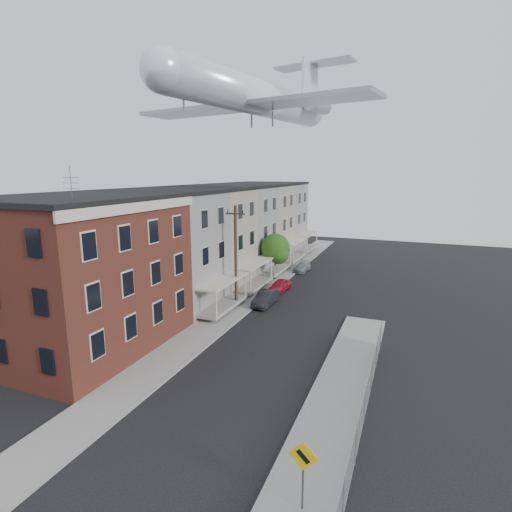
{
  "coord_description": "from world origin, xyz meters",
  "views": [
    {
      "loc": [
        8.5,
        -12.7,
        11.77
      ],
      "look_at": [
        -0.29,
        9.39,
        6.75
      ],
      "focal_mm": 28.0,
      "sensor_mm": 36.0,
      "label": 1
    }
  ],
  "objects_px": {
    "street_tree": "(276,250)",
    "car_mid": "(266,298)",
    "car_near": "(280,286)",
    "car_far": "(302,267)",
    "airplane": "(260,98)",
    "warning_sign": "(303,465)",
    "utility_pole": "(236,256)"
  },
  "relations": [
    {
      "from": "utility_pole",
      "to": "car_near",
      "type": "relative_size",
      "value": 2.58
    },
    {
      "from": "street_tree",
      "to": "airplane",
      "type": "distance_m",
      "value": 15.62
    },
    {
      "from": "utility_pole",
      "to": "airplane",
      "type": "relative_size",
      "value": 0.33
    },
    {
      "from": "utility_pole",
      "to": "car_near",
      "type": "bearing_deg",
      "value": 70.92
    },
    {
      "from": "utility_pole",
      "to": "warning_sign",
      "type": "bearing_deg",
      "value": -59.52
    },
    {
      "from": "car_near",
      "to": "car_mid",
      "type": "bearing_deg",
      "value": -82.49
    },
    {
      "from": "utility_pole",
      "to": "car_far",
      "type": "height_order",
      "value": "utility_pole"
    },
    {
      "from": "street_tree",
      "to": "car_far",
      "type": "bearing_deg",
      "value": 71.07
    },
    {
      "from": "utility_pole",
      "to": "airplane",
      "type": "bearing_deg",
      "value": 89.44
    },
    {
      "from": "car_near",
      "to": "car_far",
      "type": "xyz_separation_m",
      "value": [
        -0.08,
        8.8,
        -0.06
      ]
    },
    {
      "from": "airplane",
      "to": "car_far",
      "type": "bearing_deg",
      "value": 78.07
    },
    {
      "from": "car_mid",
      "to": "airplane",
      "type": "distance_m",
      "value": 18.4
    },
    {
      "from": "car_near",
      "to": "car_mid",
      "type": "relative_size",
      "value": 0.89
    },
    {
      "from": "utility_pole",
      "to": "street_tree",
      "type": "relative_size",
      "value": 1.73
    },
    {
      "from": "car_far",
      "to": "airplane",
      "type": "height_order",
      "value": "airplane"
    },
    {
      "from": "car_far",
      "to": "warning_sign",
      "type": "bearing_deg",
      "value": -73.29
    },
    {
      "from": "car_near",
      "to": "car_far",
      "type": "relative_size",
      "value": 0.95
    },
    {
      "from": "car_mid",
      "to": "airplane",
      "type": "height_order",
      "value": "airplane"
    },
    {
      "from": "warning_sign",
      "to": "street_tree",
      "type": "bearing_deg",
      "value": 110.58
    },
    {
      "from": "warning_sign",
      "to": "street_tree",
      "type": "distance_m",
      "value": 30.96
    },
    {
      "from": "car_far",
      "to": "airplane",
      "type": "bearing_deg",
      "value": -100.43
    },
    {
      "from": "warning_sign",
      "to": "car_near",
      "type": "bearing_deg",
      "value": 110.03
    },
    {
      "from": "car_mid",
      "to": "airplane",
      "type": "bearing_deg",
      "value": 117.74
    },
    {
      "from": "street_tree",
      "to": "car_near",
      "type": "height_order",
      "value": "street_tree"
    },
    {
      "from": "street_tree",
      "to": "airplane",
      "type": "height_order",
      "value": "airplane"
    },
    {
      "from": "utility_pole",
      "to": "street_tree",
      "type": "height_order",
      "value": "utility_pole"
    },
    {
      "from": "warning_sign",
      "to": "car_near",
      "type": "height_order",
      "value": "warning_sign"
    },
    {
      "from": "airplane",
      "to": "warning_sign",
      "type": "bearing_deg",
      "value": -65.64
    },
    {
      "from": "utility_pole",
      "to": "street_tree",
      "type": "bearing_deg",
      "value": 88.11
    },
    {
      "from": "street_tree",
      "to": "car_mid",
      "type": "relative_size",
      "value": 1.32
    },
    {
      "from": "warning_sign",
      "to": "car_mid",
      "type": "bearing_deg",
      "value": 113.64
    },
    {
      "from": "street_tree",
      "to": "car_near",
      "type": "bearing_deg",
      "value": -66.0
    }
  ]
}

